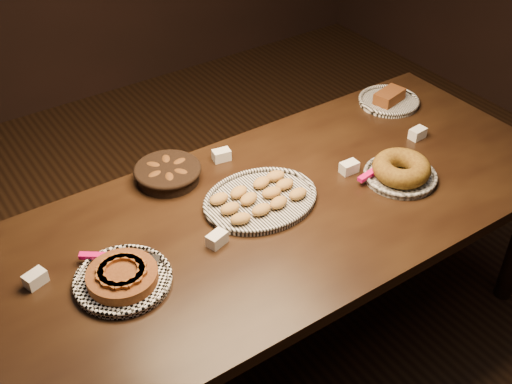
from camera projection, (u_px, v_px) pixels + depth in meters
ground at (269, 344)px, 2.79m from camera, size 5.00×5.00×0.00m
buffet_table at (271, 226)px, 2.38m from camera, size 2.40×1.00×0.75m
apple_tart_plate at (122, 278)px, 2.03m from camera, size 0.32×0.33×0.06m
madeleine_platter at (260, 199)px, 2.36m from camera, size 0.44×0.36×0.05m
bundt_cake_plate at (401, 171)px, 2.47m from camera, size 0.31×0.28×0.09m
croissant_basket at (168, 172)px, 2.46m from camera, size 0.31×0.31×0.07m
loaf_plate at (389, 100)px, 2.94m from camera, size 0.28×0.28×0.06m
tent_cards at (260, 189)px, 2.40m from camera, size 1.70×0.48×0.04m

